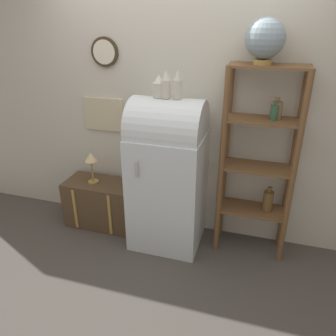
{
  "coord_description": "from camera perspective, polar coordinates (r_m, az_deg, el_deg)",
  "views": [
    {
      "loc": [
        0.81,
        -2.42,
        2.11
      ],
      "look_at": [
        0.0,
        0.25,
        0.81
      ],
      "focal_mm": 35.0,
      "sensor_mm": 36.0,
      "label": 1
    }
  ],
  "objects": [
    {
      "name": "ground_plane",
      "position": [
        3.31,
        -1.37,
        -14.64
      ],
      "size": [
        12.0,
        12.0,
        0.0
      ],
      "primitive_type": "plane",
      "color": "#4C4742"
    },
    {
      "name": "wall_back",
      "position": [
        3.2,
        1.56,
        11.18
      ],
      "size": [
        7.0,
        0.09,
        2.7
      ],
      "color": "beige",
      "rests_on": "ground_plane"
    },
    {
      "name": "refrigerator",
      "position": [
        3.1,
        -0.06,
        -0.74
      ],
      "size": [
        0.67,
        0.63,
        1.47
      ],
      "color": "silver",
      "rests_on": "ground_plane"
    },
    {
      "name": "suitcase_trunk",
      "position": [
        3.67,
        -11.59,
        -5.99
      ],
      "size": [
        0.73,
        0.39,
        0.51
      ],
      "color": "brown",
      "rests_on": "ground_plane"
    },
    {
      "name": "shelf_unit",
      "position": [
        3.01,
        15.65,
        1.97
      ],
      "size": [
        0.65,
        0.32,
        1.76
      ],
      "color": "brown",
      "rests_on": "ground_plane"
    },
    {
      "name": "globe",
      "position": [
        2.78,
        16.55,
        20.75
      ],
      "size": [
        0.31,
        0.31,
        0.35
      ],
      "color": "#AD8942",
      "rests_on": "shelf_unit"
    },
    {
      "name": "vase_left",
      "position": [
        2.88,
        -1.58,
        13.95
      ],
      "size": [
        0.11,
        0.11,
        0.19
      ],
      "color": "beige",
      "rests_on": "refrigerator"
    },
    {
      "name": "vase_center",
      "position": [
        2.84,
        -0.36,
        14.23
      ],
      "size": [
        0.08,
        0.08,
        0.23
      ],
      "color": "beige",
      "rests_on": "refrigerator"
    },
    {
      "name": "vase_right",
      "position": [
        2.81,
        1.67,
        14.2
      ],
      "size": [
        0.07,
        0.07,
        0.24
      ],
      "color": "beige",
      "rests_on": "refrigerator"
    },
    {
      "name": "desk_lamp",
      "position": [
        3.46,
        -13.24,
        1.31
      ],
      "size": [
        0.13,
        0.13,
        0.34
      ],
      "color": "#AD8942",
      "rests_on": "suitcase_trunk"
    }
  ]
}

